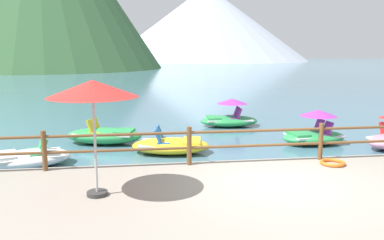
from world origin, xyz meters
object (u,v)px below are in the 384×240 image
beach_umbrella (93,90)px  pedal_boat_1 (314,133)px  pedal_boat_4 (30,158)px  pedal_boat_5 (171,145)px  life_ring (332,163)px  pedal_boat_2 (105,135)px  pedal_boat_0 (229,117)px

beach_umbrella → pedal_boat_1: 8.74m
pedal_boat_4 → pedal_boat_5: size_ratio=0.95×
life_ring → beach_umbrella: bearing=-166.5°
beach_umbrella → pedal_boat_1: bearing=36.5°
life_ring → pedal_boat_4: bearing=163.3°
beach_umbrella → life_ring: beach_umbrella is taller
pedal_boat_1 → pedal_boat_2: pedal_boat_1 is taller
pedal_boat_1 → pedal_boat_4: (-8.99, -1.42, -0.15)m
beach_umbrella → pedal_boat_2: size_ratio=0.80×
life_ring → pedal_boat_4: 8.06m
beach_umbrella → life_ring: (5.55, 1.33, -2.00)m
pedal_boat_4 → pedal_boat_2: bearing=53.1°
pedal_boat_0 → pedal_boat_5: size_ratio=0.96×
pedal_boat_5 → pedal_boat_1: bearing=6.0°
pedal_boat_0 → pedal_boat_2: 5.57m
beach_umbrella → pedal_boat_4: 4.78m
beach_umbrella → pedal_boat_0: bearing=61.5°
pedal_boat_0 → pedal_boat_4: (-6.84, -4.95, -0.14)m
pedal_boat_2 → pedal_boat_5: bearing=-36.1°
pedal_boat_4 → pedal_boat_5: pedal_boat_5 is taller
beach_umbrella → pedal_boat_5: 5.37m
beach_umbrella → pedal_boat_1: beach_umbrella is taller
pedal_boat_1 → pedal_boat_4: pedal_boat_1 is taller
pedal_boat_0 → pedal_boat_4: pedal_boat_0 is taller
pedal_boat_2 → beach_umbrella: bearing=-87.0°
pedal_boat_2 → pedal_boat_5: size_ratio=1.07×
beach_umbrella → pedal_boat_1: size_ratio=0.94×
pedal_boat_1 → pedal_boat_2: size_ratio=0.85×
pedal_boat_0 → pedal_boat_1: 4.14m
beach_umbrella → pedal_boat_5: (1.84, 4.53, -2.20)m
life_ring → pedal_boat_2: size_ratio=0.22×
beach_umbrella → pedal_boat_0: (4.67, 8.59, -2.06)m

